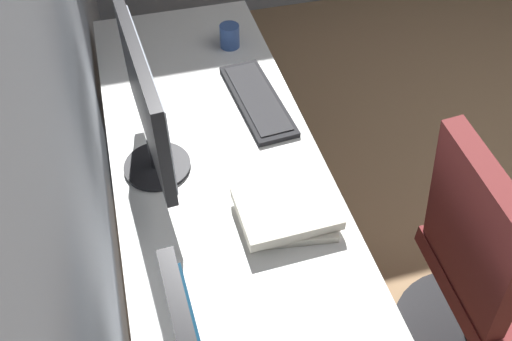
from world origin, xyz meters
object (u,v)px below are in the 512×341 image
Objects in this scene: drawer_pedestal at (202,186)px; coffee_mug at (229,35)px; office_chair at (487,281)px; monitor_primary at (147,104)px; book_stack_near at (288,212)px; keyboard_main at (257,100)px.

drawer_pedestal is 6.11× the size of coffee_mug.
drawer_pedestal is at bearing 46.88° from office_chair.
monitor_primary is 0.48m from book_stack_near.
keyboard_main is (0.22, -0.37, -0.24)m from monitor_primary.
monitor_primary is 0.70m from coffee_mug.
office_chair is at bearing -108.15° from book_stack_near.
coffee_mug is at bearing -32.02° from monitor_primary.
coffee_mug is at bearing 2.21° from keyboard_main.
coffee_mug is at bearing 27.99° from office_chair.
book_stack_near is at bearing 174.17° from keyboard_main.
office_chair is at bearing -133.12° from drawer_pedestal.
office_chair is (-0.48, -0.91, -0.52)m from monitor_primary.
office_chair reaches higher than keyboard_main.
monitor_primary is 4.57× the size of coffee_mug.
monitor_primary is at bearing 120.41° from keyboard_main.
coffee_mug reaches higher than keyboard_main.
keyboard_main is at bearing -59.59° from monitor_primary.
coffee_mug is (0.57, -0.35, -0.20)m from monitor_primary.
coffee_mug is (0.86, -0.04, 0.01)m from book_stack_near.
monitor_primary is 1.16m from office_chair.
monitor_primary reaches higher than coffee_mug.
book_stack_near is (-0.52, -0.17, 0.41)m from drawer_pedestal.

